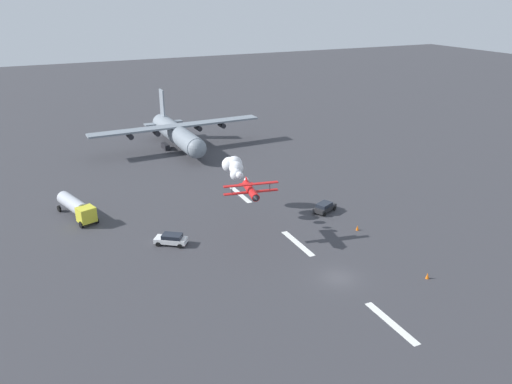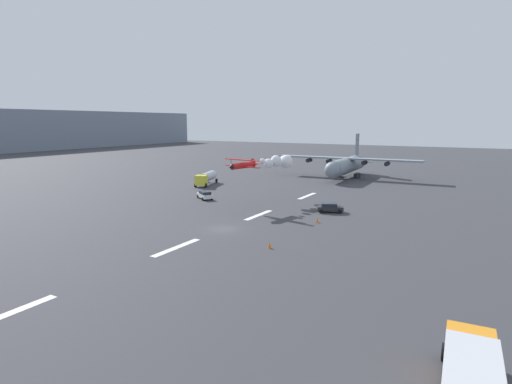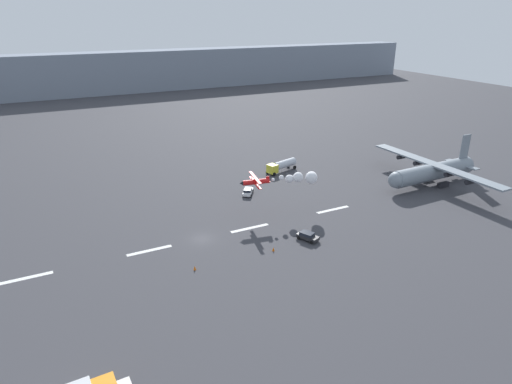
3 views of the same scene
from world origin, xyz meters
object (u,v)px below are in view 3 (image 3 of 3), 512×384
(followme_car_yellow, at_px, (308,236))
(airport_staff_sedan, at_px, (248,191))
(traffic_cone_near, at_px, (195,268))
(stunt_biplane_red, at_px, (298,178))
(traffic_cone_far, at_px, (273,249))
(fuel_tanker_truck, at_px, (281,165))
(cargo_transport_plane, at_px, (430,172))

(followme_car_yellow, relative_size, airport_staff_sedan, 0.97)
(airport_staff_sedan, xyz_separation_m, traffic_cone_near, (-21.71, -25.41, -0.44))
(stunt_biplane_red, relative_size, traffic_cone_near, 22.49)
(airport_staff_sedan, height_order, traffic_cone_far, airport_staff_sedan)
(followme_car_yellow, relative_size, traffic_cone_near, 5.98)
(fuel_tanker_truck, height_order, followme_car_yellow, fuel_tanker_truck)
(traffic_cone_near, bearing_deg, cargo_transport_plane, 9.95)
(fuel_tanker_truck, bearing_deg, followme_car_yellow, -112.03)
(stunt_biplane_red, bearing_deg, followme_car_yellow, -113.13)
(airport_staff_sedan, bearing_deg, followme_car_yellow, -88.92)
(stunt_biplane_red, xyz_separation_m, traffic_cone_far, (-13.04, -13.48, -6.79))
(cargo_transport_plane, bearing_deg, traffic_cone_far, -166.93)
(fuel_tanker_truck, xyz_separation_m, traffic_cone_far, (-21.93, -36.16, -1.37))
(traffic_cone_far, bearing_deg, followme_car_yellow, 5.87)
(cargo_transport_plane, relative_size, traffic_cone_far, 50.44)
(fuel_tanker_truck, bearing_deg, traffic_cone_near, -135.46)
(cargo_transport_plane, bearing_deg, traffic_cone_near, -170.05)
(stunt_biplane_red, relative_size, airport_staff_sedan, 3.65)
(stunt_biplane_red, distance_m, airport_staff_sedan, 14.95)
(fuel_tanker_truck, bearing_deg, airport_staff_sedan, -144.61)
(stunt_biplane_red, relative_size, fuel_tanker_truck, 1.76)
(fuel_tanker_truck, relative_size, airport_staff_sedan, 2.07)
(fuel_tanker_truck, distance_m, followme_car_yellow, 38.17)
(airport_staff_sedan, bearing_deg, stunt_biplane_red, -64.18)
(fuel_tanker_truck, xyz_separation_m, followme_car_yellow, (-14.32, -35.38, -0.93))
(stunt_biplane_red, height_order, traffic_cone_near, stunt_biplane_red)
(followme_car_yellow, bearing_deg, stunt_biplane_red, 66.87)
(fuel_tanker_truck, relative_size, followme_car_yellow, 2.13)
(airport_staff_sedan, height_order, traffic_cone_near, airport_staff_sedan)
(cargo_transport_plane, distance_m, followme_car_yellow, 43.19)
(fuel_tanker_truck, bearing_deg, cargo_transport_plane, -41.98)
(fuel_tanker_truck, distance_m, airport_staff_sedan, 18.16)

